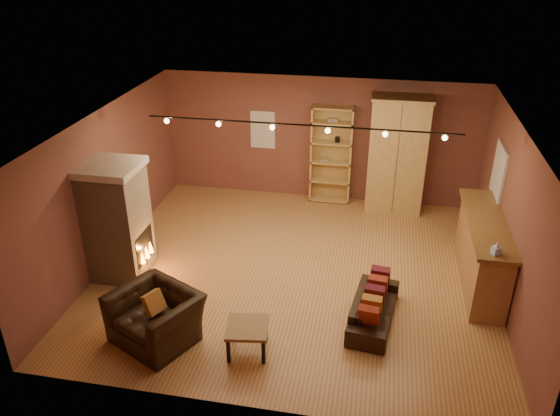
% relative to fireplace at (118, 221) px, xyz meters
% --- Properties ---
extents(floor, '(7.00, 7.00, 0.00)m').
position_rel_fireplace_xyz_m(floor, '(3.04, 0.60, -1.06)').
color(floor, olive).
rests_on(floor, ground).
extents(ceiling, '(7.00, 7.00, 0.00)m').
position_rel_fireplace_xyz_m(ceiling, '(3.04, 0.60, 1.74)').
color(ceiling, brown).
rests_on(ceiling, back_wall).
extents(back_wall, '(7.00, 0.02, 2.80)m').
position_rel_fireplace_xyz_m(back_wall, '(3.04, 3.85, 0.34)').
color(back_wall, brown).
rests_on(back_wall, floor).
extents(left_wall, '(0.02, 6.50, 2.80)m').
position_rel_fireplace_xyz_m(left_wall, '(-0.46, 0.60, 0.34)').
color(left_wall, brown).
rests_on(left_wall, floor).
extents(right_wall, '(0.02, 6.50, 2.80)m').
position_rel_fireplace_xyz_m(right_wall, '(6.54, 0.60, 0.34)').
color(right_wall, brown).
rests_on(right_wall, floor).
extents(fireplace, '(1.01, 0.98, 2.12)m').
position_rel_fireplace_xyz_m(fireplace, '(0.00, 0.00, 0.00)').
color(fireplace, tan).
rests_on(fireplace, floor).
extents(back_window, '(0.56, 0.04, 0.86)m').
position_rel_fireplace_xyz_m(back_window, '(1.74, 3.83, 0.49)').
color(back_window, silver).
rests_on(back_window, back_wall).
extents(bookcase, '(0.91, 0.35, 2.22)m').
position_rel_fireplace_xyz_m(bookcase, '(3.32, 3.73, 0.07)').
color(bookcase, tan).
rests_on(bookcase, floor).
extents(armoire, '(1.25, 0.71, 2.55)m').
position_rel_fireplace_xyz_m(armoire, '(4.74, 3.52, 0.22)').
color(armoire, tan).
rests_on(armoire, floor).
extents(bar_counter, '(0.67, 2.55, 1.22)m').
position_rel_fireplace_xyz_m(bar_counter, '(6.24, 0.88, -0.44)').
color(bar_counter, '#AA7A4E').
rests_on(bar_counter, floor).
extents(tissue_box, '(0.16, 0.16, 0.22)m').
position_rel_fireplace_xyz_m(tissue_box, '(6.19, -0.20, 0.25)').
color(tissue_box, '#96C7F0').
rests_on(tissue_box, bar_counter).
extents(right_window, '(0.05, 0.90, 1.00)m').
position_rel_fireplace_xyz_m(right_window, '(6.51, 2.00, 0.59)').
color(right_window, silver).
rests_on(right_window, right_wall).
extents(loveseat, '(0.65, 1.61, 0.69)m').
position_rel_fireplace_xyz_m(loveseat, '(4.47, -0.56, -0.73)').
color(loveseat, black).
rests_on(loveseat, floor).
extents(armchair, '(1.43, 1.24, 1.05)m').
position_rel_fireplace_xyz_m(armchair, '(1.28, -1.58, -0.53)').
color(armchair, black).
rests_on(armchair, floor).
extents(coffee_table, '(0.68, 0.68, 0.45)m').
position_rel_fireplace_xyz_m(coffee_table, '(2.69, -1.61, -0.67)').
color(coffee_table, brown).
rests_on(coffee_table, floor).
extents(track_rail, '(5.20, 0.09, 0.13)m').
position_rel_fireplace_xyz_m(track_rail, '(3.04, 0.80, 1.63)').
color(track_rail, black).
rests_on(track_rail, ceiling).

